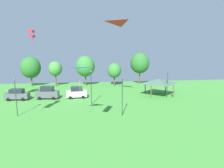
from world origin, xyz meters
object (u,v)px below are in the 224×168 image
(treeline_tree_0, at_px, (31,68))
(park_pavilion, at_px, (159,81))
(kite_flying_1, at_px, (121,34))
(kite_flying_7, at_px, (79,75))
(light_post_1, at_px, (91,86))
(treeline_tree_2, at_px, (85,66))
(treeline_tree_1, at_px, (55,69))
(parked_car_leftmost, at_px, (17,94))
(parked_car_second_from_left, at_px, (47,93))
(light_post_3, at_px, (16,95))
(treeline_tree_3, at_px, (114,71))
(kite_flying_5, at_px, (32,34))
(treeline_tree_4, at_px, (140,63))
(parked_car_third_from_left, at_px, (77,92))
(light_post_0, at_px, (122,94))
(light_post_2, at_px, (167,83))

(treeline_tree_0, bearing_deg, park_pavilion, -24.80)
(kite_flying_1, bearing_deg, kite_flying_7, -128.24)
(light_post_1, distance_m, treeline_tree_2, 18.55)
(kite_flying_1, bearing_deg, treeline_tree_1, 131.39)
(parked_car_leftmost, xyz_separation_m, treeline_tree_1, (5.32, 13.72, 3.54))
(parked_car_second_from_left, height_order, treeline_tree_0, treeline_tree_0)
(parked_car_second_from_left, xyz_separation_m, park_pavilion, (23.17, 0.22, 1.83))
(parked_car_leftmost, bearing_deg, treeline_tree_1, 73.15)
(kite_flying_7, distance_m, treeline_tree_0, 30.06)
(parked_car_leftmost, height_order, parked_car_second_from_left, parked_car_second_from_left)
(treeline_tree_1, relative_size, treeline_tree_2, 0.83)
(light_post_3, height_order, treeline_tree_3, treeline_tree_3)
(light_post_3, bearing_deg, treeline_tree_3, 51.81)
(light_post_3, relative_size, treeline_tree_3, 0.94)
(parked_car_leftmost, bearing_deg, treeline_tree_0, 98.61)
(parked_car_leftmost, height_order, treeline_tree_0, treeline_tree_0)
(kite_flying_5, height_order, treeline_tree_4, kite_flying_5)
(parked_car_second_from_left, distance_m, treeline_tree_1, 13.92)
(kite_flying_7, xyz_separation_m, treeline_tree_4, (15.26, 26.00, -0.62))
(light_post_1, distance_m, treeline_tree_4, 23.18)
(kite_flying_7, relative_size, treeline_tree_1, 0.47)
(treeline_tree_1, height_order, treeline_tree_2, treeline_tree_2)
(kite_flying_1, bearing_deg, treeline_tree_3, 87.26)
(kite_flying_5, xyz_separation_m, parked_car_third_from_left, (6.16, 6.95, -11.19))
(light_post_0, bearing_deg, parked_car_third_from_left, 122.63)
(parked_car_second_from_left, bearing_deg, light_post_0, -36.06)
(kite_flying_5, distance_m, light_post_2, 26.78)
(treeline_tree_4, bearing_deg, park_pavilion, -86.28)
(park_pavilion, xyz_separation_m, treeline_tree_1, (-23.61, 13.28, 1.56))
(light_post_1, height_order, light_post_3, light_post_1)
(kite_flying_1, xyz_separation_m, light_post_1, (-5.63, -1.88, -9.10))
(kite_flying_7, bearing_deg, parked_car_third_from_left, 95.85)
(kite_flying_1, height_order, treeline_tree_4, kite_flying_1)
(kite_flying_7, xyz_separation_m, light_post_0, (6.19, 0.88, -3.16))
(kite_flying_1, height_order, kite_flying_5, kite_flying_1)
(treeline_tree_3, bearing_deg, kite_flying_5, -128.94)
(kite_flying_7, height_order, treeline_tree_3, kite_flying_7)
(kite_flying_1, relative_size, kite_flying_5, 1.50)
(parked_car_third_from_left, height_order, light_post_0, light_post_0)
(treeline_tree_0, relative_size, treeline_tree_4, 0.89)
(parked_car_third_from_left, height_order, treeline_tree_3, treeline_tree_3)
(treeline_tree_3, bearing_deg, parked_car_second_from_left, -140.98)
(treeline_tree_1, distance_m, treeline_tree_2, 7.88)
(park_pavilion, xyz_separation_m, treeline_tree_2, (-15.75, 13.04, 2.13))
(treeline_tree_0, distance_m, treeline_tree_1, 6.42)
(kite_flying_7, bearing_deg, light_post_1, 77.25)
(treeline_tree_2, bearing_deg, parked_car_leftmost, -134.33)
(kite_flying_5, bearing_deg, light_post_2, 11.84)
(kite_flying_1, distance_m, light_post_2, 13.76)
(park_pavilion, distance_m, light_post_1, 15.43)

